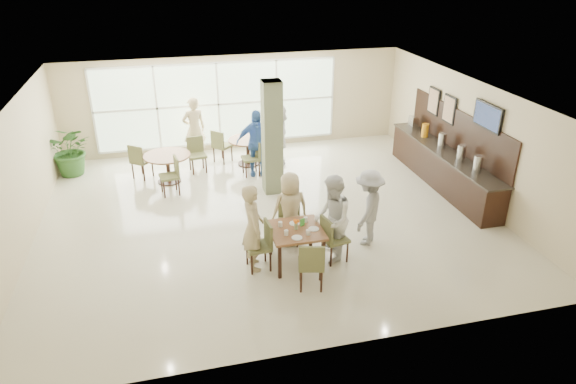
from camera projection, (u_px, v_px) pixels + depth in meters
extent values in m
plane|color=beige|center=(267.00, 214.00, 11.80)|extent=(10.00, 10.00, 0.00)
plane|color=white|center=(265.00, 95.00, 10.60)|extent=(10.00, 10.00, 0.00)
plane|color=beige|center=(235.00, 103.00, 15.14)|extent=(10.00, 0.00, 10.00)
plane|color=beige|center=(330.00, 272.00, 7.26)|extent=(10.00, 0.00, 10.00)
plane|color=beige|center=(18.00, 180.00, 10.11)|extent=(0.00, 9.00, 9.00)
plane|color=beige|center=(470.00, 139.00, 12.28)|extent=(0.00, 9.00, 9.00)
plane|color=silver|center=(218.00, 104.00, 15.01)|extent=(7.00, 0.00, 7.00)
cube|color=#616848|center=(272.00, 138.00, 12.34)|extent=(0.45, 0.45, 2.80)
cube|color=brown|center=(296.00, 230.00, 9.68)|extent=(0.99, 0.99, 0.05)
cube|color=black|center=(280.00, 262.00, 9.38)|extent=(0.06, 0.06, 0.70)
cube|color=black|center=(323.00, 256.00, 9.56)|extent=(0.06, 0.06, 0.70)
cube|color=black|center=(270.00, 239.00, 10.11)|extent=(0.06, 0.06, 0.70)
cube|color=black|center=(311.00, 234.00, 10.29)|extent=(0.06, 0.06, 0.70)
cylinder|color=brown|center=(167.00, 156.00, 13.14)|extent=(1.19, 1.19, 0.04)
cylinder|color=black|center=(168.00, 169.00, 13.30)|extent=(0.10, 0.10, 0.71)
cylinder|color=black|center=(170.00, 181.00, 13.45)|extent=(0.60, 0.60, 0.03)
cylinder|color=brown|center=(248.00, 140.00, 14.22)|extent=(1.09, 1.09, 0.04)
cylinder|color=black|center=(248.00, 152.00, 14.39)|extent=(0.10, 0.10, 0.71)
cylinder|color=black|center=(248.00, 163.00, 14.53)|extent=(0.60, 0.60, 0.03)
cylinder|color=white|center=(308.00, 232.00, 9.46)|extent=(0.08, 0.08, 0.10)
cylinder|color=white|center=(286.00, 233.00, 9.45)|extent=(0.08, 0.08, 0.10)
cylinder|color=white|center=(280.00, 224.00, 9.73)|extent=(0.08, 0.08, 0.10)
cylinder|color=white|center=(306.00, 220.00, 9.90)|extent=(0.08, 0.08, 0.10)
cylinder|color=white|center=(297.00, 238.00, 9.36)|extent=(0.20, 0.20, 0.01)
cylinder|color=white|center=(294.00, 223.00, 9.85)|extent=(0.20, 0.20, 0.01)
cylinder|color=white|center=(314.00, 229.00, 9.66)|extent=(0.20, 0.20, 0.01)
cylinder|color=#99B27F|center=(296.00, 226.00, 9.64)|extent=(0.07, 0.07, 0.12)
sphere|color=orange|center=(298.00, 221.00, 9.60)|extent=(0.07, 0.07, 0.07)
sphere|color=orange|center=(295.00, 221.00, 9.61)|extent=(0.07, 0.07, 0.07)
sphere|color=orange|center=(296.00, 222.00, 9.57)|extent=(0.07, 0.07, 0.07)
cube|color=green|center=(302.00, 222.00, 9.75)|extent=(0.10, 0.06, 0.15)
cube|color=black|center=(442.00, 169.00, 13.06)|extent=(0.60, 4.60, 0.90)
cube|color=black|center=(445.00, 152.00, 12.86)|extent=(0.64, 4.70, 0.04)
cube|color=black|center=(458.00, 131.00, 12.69)|extent=(0.04, 4.60, 1.00)
cylinder|color=silver|center=(478.00, 164.00, 11.54)|extent=(0.20, 0.20, 0.40)
cylinder|color=silver|center=(461.00, 153.00, 12.15)|extent=(0.20, 0.20, 0.40)
cylinder|color=silver|center=(442.00, 141.00, 12.94)|extent=(0.20, 0.20, 0.40)
cylinder|color=orange|center=(425.00, 130.00, 13.73)|extent=(0.18, 0.18, 0.36)
cube|color=silver|center=(413.00, 123.00, 14.35)|extent=(0.18, 0.30, 0.36)
cube|color=black|center=(488.00, 116.00, 11.42)|extent=(0.06, 1.00, 0.58)
cube|color=#7F99CC|center=(487.00, 116.00, 11.41)|extent=(0.01, 0.92, 0.50)
cube|color=black|center=(449.00, 109.00, 12.95)|extent=(0.04, 0.55, 0.70)
cube|color=#9C5D38|center=(448.00, 109.00, 12.95)|extent=(0.01, 0.47, 0.62)
cube|color=black|center=(434.00, 101.00, 13.65)|extent=(0.04, 0.55, 0.70)
cube|color=#9C5D38|center=(433.00, 101.00, 13.65)|extent=(0.01, 0.47, 0.62)
imported|color=#2E5D25|center=(71.00, 150.00, 13.60)|extent=(1.52, 1.52, 1.40)
imported|color=tan|center=(253.00, 227.00, 9.51)|extent=(0.43, 0.64, 1.71)
imported|color=tan|center=(290.00, 209.00, 10.35)|extent=(0.80, 0.49, 1.56)
imported|color=white|center=(332.00, 219.00, 9.77)|extent=(0.84, 0.98, 1.75)
imported|color=#A09FA2|center=(368.00, 208.00, 10.35)|extent=(1.11, 1.19, 1.61)
imported|color=#3C68B5|center=(256.00, 143.00, 13.52)|extent=(1.11, 0.71, 1.78)
imported|color=white|center=(278.00, 134.00, 14.30)|extent=(0.75, 1.60, 1.69)
imported|color=tan|center=(194.00, 129.00, 14.47)|extent=(0.75, 0.57, 1.84)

